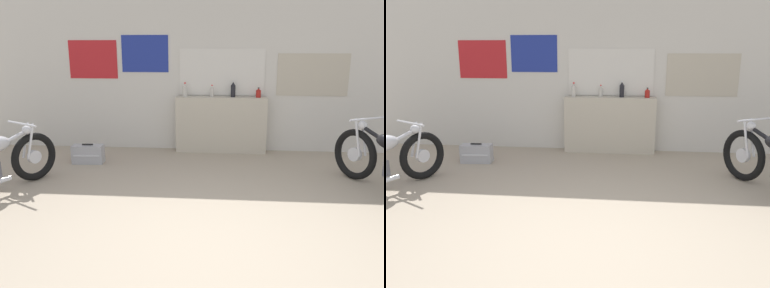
% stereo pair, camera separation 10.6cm
% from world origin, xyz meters
% --- Properties ---
extents(ground_plane, '(24.00, 24.00, 0.00)m').
position_xyz_m(ground_plane, '(0.00, 0.00, 0.00)').
color(ground_plane, gray).
extents(wall_back, '(10.00, 0.07, 2.80)m').
position_xyz_m(wall_back, '(0.00, 3.76, 1.40)').
color(wall_back, beige).
rests_on(wall_back, ground_plane).
extents(sill_counter, '(1.67, 0.28, 1.03)m').
position_xyz_m(sill_counter, '(0.09, 3.58, 0.52)').
color(sill_counter, '#B7AD99').
rests_on(sill_counter, ground_plane).
extents(bottle_leftmost, '(0.09, 0.09, 0.26)m').
position_xyz_m(bottle_leftmost, '(-0.58, 3.58, 1.15)').
color(bottle_leftmost, '#B7B2A8').
rests_on(bottle_leftmost, sill_counter).
extents(bottle_left_center, '(0.07, 0.07, 0.22)m').
position_xyz_m(bottle_left_center, '(-0.08, 3.61, 1.13)').
color(bottle_left_center, '#B7B2A8').
rests_on(bottle_left_center, sill_counter).
extents(bottle_center, '(0.09, 0.09, 0.30)m').
position_xyz_m(bottle_center, '(0.30, 3.60, 1.17)').
color(bottle_center, black).
rests_on(bottle_center, sill_counter).
extents(bottle_right_center, '(0.09, 0.09, 0.18)m').
position_xyz_m(bottle_right_center, '(0.76, 3.57, 1.11)').
color(bottle_right_center, maroon).
rests_on(bottle_right_center, sill_counter).
extents(hard_case_silver, '(0.53, 0.26, 0.34)m').
position_xyz_m(hard_case_silver, '(-2.15, 2.65, 0.16)').
color(hard_case_silver, '#9E9EA3').
rests_on(hard_case_silver, ground_plane).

